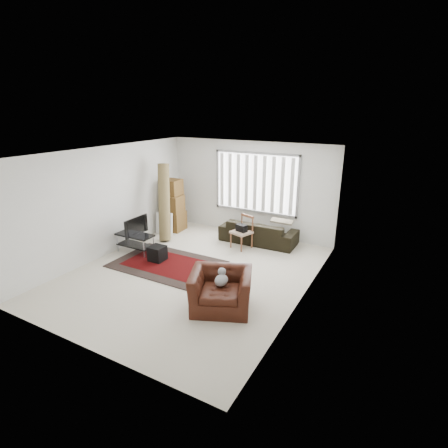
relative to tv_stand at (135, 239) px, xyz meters
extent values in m
plane|color=beige|center=(1.95, -0.28, -0.36)|extent=(6.00, 6.00, 0.00)
cube|color=white|center=(1.95, -0.28, 2.34)|extent=(5.00, 6.00, 0.02)
cube|color=silver|center=(1.95, 2.72, 0.99)|extent=(5.00, 0.02, 2.70)
cube|color=silver|center=(1.95, -3.28, 0.99)|extent=(5.00, 0.02, 2.70)
cube|color=silver|center=(-0.55, -0.28, 0.99)|extent=(0.02, 6.00, 2.70)
cube|color=silver|center=(4.45, -0.28, 0.99)|extent=(0.02, 6.00, 2.70)
cube|color=white|center=(2.15, 2.70, 1.19)|extent=(2.40, 0.01, 1.60)
cube|color=gray|center=(2.15, 2.68, 1.19)|extent=(2.52, 0.06, 1.72)
cube|color=white|center=(2.15, 2.64, 1.19)|extent=(2.40, 0.02, 1.55)
cube|color=black|center=(1.17, -0.21, -0.35)|extent=(2.51, 1.68, 0.02)
cube|color=#410506|center=(1.17, -0.21, -0.34)|extent=(1.99, 1.15, 0.00)
cube|color=black|center=(0.00, 0.00, 0.12)|extent=(0.99, 0.45, 0.04)
cube|color=black|center=(0.00, 0.00, -0.16)|extent=(0.95, 0.41, 0.03)
cylinder|color=#B2B2B7|center=(-0.45, -0.19, -0.11)|extent=(0.03, 0.03, 0.49)
cylinder|color=#B2B2B7|center=(0.45, -0.19, -0.11)|extent=(0.03, 0.03, 0.49)
cylinder|color=#B2B2B7|center=(-0.45, 0.19, -0.11)|extent=(0.03, 0.03, 0.49)
cylinder|color=#B2B2B7|center=(0.45, 0.19, -0.11)|extent=(0.03, 0.03, 0.49)
imported|color=black|center=(0.00, 0.00, 0.37)|extent=(0.10, 0.80, 0.46)
cube|color=black|center=(0.84, -0.16, -0.16)|extent=(0.37, 0.37, 0.36)
cube|color=brown|center=(-0.20, 1.90, -0.07)|extent=(0.66, 0.60, 0.57)
cube|color=brown|center=(-0.18, 1.87, 0.47)|extent=(0.60, 0.54, 0.52)
cube|color=brown|center=(-0.22, 1.92, 0.96)|extent=(0.54, 0.54, 0.46)
cube|color=silver|center=(-0.20, 1.45, -0.03)|extent=(0.53, 0.23, 0.65)
cylinder|color=brown|center=(0.05, 1.19, 0.71)|extent=(0.70, 0.87, 2.13)
imported|color=black|center=(2.50, 2.17, 0.05)|extent=(2.12, 0.96, 0.81)
cube|color=#947861|center=(2.26, 1.58, 0.08)|extent=(0.60, 0.60, 0.05)
cylinder|color=brown|center=(2.01, 1.46, -0.14)|extent=(0.04, 0.04, 0.44)
cylinder|color=brown|center=(2.39, 1.33, -0.14)|extent=(0.04, 0.04, 0.44)
cylinder|color=brown|center=(2.14, 1.84, -0.14)|extent=(0.04, 0.04, 0.44)
cylinder|color=brown|center=(2.52, 1.71, -0.14)|extent=(0.04, 0.04, 0.44)
cube|color=brown|center=(2.33, 1.78, 0.49)|extent=(0.44, 0.18, 0.06)
cube|color=brown|center=(2.14, 1.84, 0.30)|extent=(0.05, 0.05, 0.44)
cube|color=brown|center=(2.52, 1.72, 0.30)|extent=(0.05, 0.05, 0.44)
cube|color=black|center=(2.26, 1.58, 0.20)|extent=(0.33, 0.25, 0.19)
imported|color=#3B160C|center=(3.22, -1.23, 0.06)|extent=(1.40, 1.33, 0.83)
ellipsoid|color=#59595B|center=(3.22, -1.23, 0.18)|extent=(0.32, 0.36, 0.20)
sphere|color=#59595B|center=(3.16, -1.09, 0.30)|extent=(0.15, 0.15, 0.15)
camera|label=1|loc=(6.03, -6.22, 3.22)|focal=28.00mm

